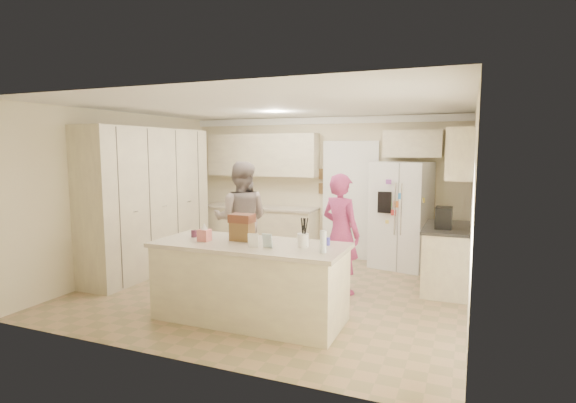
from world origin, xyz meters
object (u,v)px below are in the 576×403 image
at_px(refrigerator, 401,215).
at_px(island_base, 250,283).
at_px(tissue_box, 204,235).
at_px(teen_girl, 341,234).
at_px(dollhouse_body, 242,231).
at_px(utensil_crock, 303,240).
at_px(coffee_maker, 444,218).
at_px(teen_boy, 241,220).

bearing_deg(refrigerator, island_base, -100.18).
distance_m(tissue_box, teen_girl, 1.96).
height_order(refrigerator, dollhouse_body, refrigerator).
xyz_separation_m(utensil_crock, teen_girl, (0.07, 1.34, -0.16)).
relative_size(coffee_maker, utensil_crock, 2.00).
xyz_separation_m(refrigerator, teen_boy, (-2.26, -1.51, 0.01)).
height_order(utensil_crock, tissue_box, utensil_crock).
height_order(coffee_maker, tissue_box, coffee_maker).
bearing_deg(tissue_box, utensil_crock, 7.13).
bearing_deg(teen_boy, dollhouse_body, 100.81).
height_order(refrigerator, island_base, refrigerator).
height_order(coffee_maker, teen_boy, teen_boy).
distance_m(coffee_maker, teen_boy, 3.02).
distance_m(coffee_maker, dollhouse_body, 2.84).
xyz_separation_m(dollhouse_body, teen_boy, (-0.80, 1.47, -0.12)).
distance_m(island_base, utensil_crock, 0.86).
bearing_deg(coffee_maker, teen_boy, -173.81).
height_order(refrigerator, tissue_box, refrigerator).
relative_size(island_base, teen_girl, 1.31).
bearing_deg(tissue_box, refrigerator, 59.70).
height_order(coffee_maker, dollhouse_body, coffee_maker).
bearing_deg(teen_boy, utensil_crock, 118.74).
relative_size(refrigerator, dollhouse_body, 6.92).
height_order(island_base, tissue_box, tissue_box).
relative_size(tissue_box, teen_boy, 0.08).
relative_size(island_base, dollhouse_body, 8.46).
relative_size(coffee_maker, dollhouse_body, 1.15).
xyz_separation_m(tissue_box, teen_girl, (1.27, 1.49, -0.15)).
bearing_deg(coffee_maker, dollhouse_body, -140.71).
distance_m(refrigerator, dollhouse_body, 3.32).
bearing_deg(teen_boy, teen_girl, 155.96).
height_order(island_base, utensil_crock, utensil_crock).
distance_m(coffee_maker, utensil_crock, 2.32).
relative_size(refrigerator, teen_boy, 0.99).
distance_m(coffee_maker, island_base, 2.87).
height_order(dollhouse_body, teen_boy, teen_boy).
xyz_separation_m(dollhouse_body, teen_girl, (0.87, 1.29, -0.19)).
bearing_deg(teen_boy, island_base, 103.44).
bearing_deg(tissue_box, teen_boy, 103.35).
bearing_deg(coffee_maker, tissue_box, -142.43).
relative_size(tissue_box, dollhouse_body, 0.54).
height_order(tissue_box, teen_girl, teen_girl).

